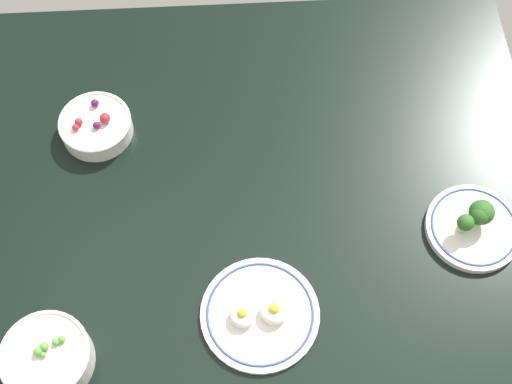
{
  "coord_description": "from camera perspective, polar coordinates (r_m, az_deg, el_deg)",
  "views": [
    {
      "loc": [
        3.51,
        63.83,
        127.3
      ],
      "look_at": [
        0.0,
        0.0,
        6.0
      ],
      "focal_mm": 49.24,
      "sensor_mm": 36.0,
      "label": 1
    }
  ],
  "objects": [
    {
      "name": "plate_broccoli",
      "position": [
        1.4,
        17.32,
        -2.54
      ],
      "size": [
        18.29,
        18.29,
        7.63
      ],
      "color": "white",
      "rests_on": "dining_table"
    },
    {
      "name": "dining_table",
      "position": [
        1.41,
        0.0,
        -0.76
      ],
      "size": [
        116.49,
        101.2,
        4.0
      ],
      "primitive_type": "cube",
      "color": "black",
      "rests_on": "ground"
    },
    {
      "name": "plate_eggs",
      "position": [
        1.29,
        0.33,
        -9.86
      ],
      "size": [
        21.73,
        21.73,
        4.71
      ],
      "color": "white",
      "rests_on": "dining_table"
    },
    {
      "name": "bowl_berries",
      "position": [
        1.48,
        -12.87,
        5.26
      ],
      "size": [
        14.9,
        14.9,
        6.07
      ],
      "color": "white",
      "rests_on": "dining_table"
    },
    {
      "name": "bowl_peas",
      "position": [
        1.29,
        -16.6,
        -12.78
      ],
      "size": [
        15.66,
        15.66,
        6.9
      ],
      "color": "white",
      "rests_on": "dining_table"
    }
  ]
}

